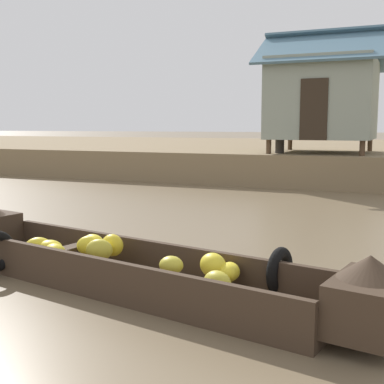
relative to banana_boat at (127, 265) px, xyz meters
name	(u,v)px	position (x,y,z in m)	size (l,w,h in m)	color
ground_plane	(280,227)	(0.80, 4.22, -0.27)	(300.00, 300.00, 0.00)	#726047
riverbank_strip	(359,155)	(0.80, 19.82, 0.24)	(160.00, 20.00, 1.01)	#7F6B4C
banana_boat	(127,265)	(0.00, 0.00, 0.00)	(6.05, 1.97, 0.79)	#3D2D21
stilt_house_left	(324,97)	(0.31, 11.99, 2.52)	(3.87, 3.94, 3.91)	#4C3826
vendor_person	(280,124)	(-0.86, 11.00, 1.66)	(0.44, 0.44, 1.66)	#332D28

